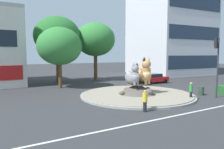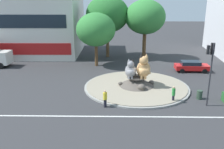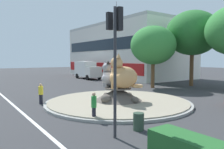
{
  "view_description": "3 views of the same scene",
  "coord_description": "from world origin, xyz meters",
  "px_view_note": "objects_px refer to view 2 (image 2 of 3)",
  "views": [
    {
      "loc": [
        -13.65,
        -17.73,
        4.36
      ],
      "look_at": [
        -2.43,
        1.07,
        2.28
      ],
      "focal_mm": 34.42,
      "sensor_mm": 36.0,
      "label": 1
    },
    {
      "loc": [
        -2.33,
        -26.8,
        9.92
      ],
      "look_at": [
        -2.78,
        -0.03,
        1.55
      ],
      "focal_mm": 40.08,
      "sensor_mm": 36.0,
      "label": 2
    },
    {
      "loc": [
        14.32,
        -10.59,
        3.64
      ],
      "look_at": [
        -2.45,
        1.11,
        2.2
      ],
      "focal_mm": 34.96,
      "sensor_mm": 36.0,
      "label": 3
    }
  ],
  "objects_px": {
    "broadleaf_tree_behind_island": "(145,17)",
    "sedan_on_far_lane": "(191,66)",
    "pedestrian_yellow_shirt": "(105,98)",
    "pedestrian_green_shirt": "(174,94)",
    "cat_statue_grey": "(131,70)",
    "litter_bin": "(199,95)",
    "shophouse_block": "(6,23)",
    "third_tree_left": "(96,30)",
    "cat_statue_calico": "(144,68)",
    "traffic_light_mast": "(211,61)",
    "second_tree_near_tower": "(107,14)"
  },
  "relations": [
    {
      "from": "litter_bin",
      "to": "pedestrian_green_shirt",
      "type": "bearing_deg",
      "value": -161.18
    },
    {
      "from": "traffic_light_mast",
      "to": "broadleaf_tree_behind_island",
      "type": "relative_size",
      "value": 0.63
    },
    {
      "from": "cat_statue_grey",
      "to": "litter_bin",
      "type": "distance_m",
      "value": 7.65
    },
    {
      "from": "litter_bin",
      "to": "second_tree_near_tower",
      "type": "bearing_deg",
      "value": 118.21
    },
    {
      "from": "cat_statue_grey",
      "to": "pedestrian_yellow_shirt",
      "type": "distance_m",
      "value": 5.88
    },
    {
      "from": "shophouse_block",
      "to": "second_tree_near_tower",
      "type": "xyz_separation_m",
      "value": [
        18.42,
        -3.19,
        1.81
      ]
    },
    {
      "from": "cat_statue_grey",
      "to": "shophouse_block",
      "type": "distance_m",
      "value": 28.63
    },
    {
      "from": "cat_statue_grey",
      "to": "traffic_light_mast",
      "type": "relative_size",
      "value": 0.38
    },
    {
      "from": "broadleaf_tree_behind_island",
      "to": "litter_bin",
      "type": "bearing_deg",
      "value": -77.82
    },
    {
      "from": "shophouse_block",
      "to": "third_tree_left",
      "type": "bearing_deg",
      "value": -28.67
    },
    {
      "from": "traffic_light_mast",
      "to": "broadleaf_tree_behind_island",
      "type": "height_order",
      "value": "broadleaf_tree_behind_island"
    },
    {
      "from": "cat_statue_calico",
      "to": "pedestrian_green_shirt",
      "type": "distance_m",
      "value": 5.01
    },
    {
      "from": "pedestrian_yellow_shirt",
      "to": "pedestrian_green_shirt",
      "type": "height_order",
      "value": "pedestrian_green_shirt"
    },
    {
      "from": "shophouse_block",
      "to": "third_tree_left",
      "type": "xyz_separation_m",
      "value": [
        16.93,
        -9.07,
        0.05
      ]
    },
    {
      "from": "pedestrian_yellow_shirt",
      "to": "pedestrian_green_shirt",
      "type": "xyz_separation_m",
      "value": [
        6.59,
        1.14,
        0.02
      ]
    },
    {
      "from": "cat_statue_calico",
      "to": "broadleaf_tree_behind_island",
      "type": "relative_size",
      "value": 0.3
    },
    {
      "from": "pedestrian_green_shirt",
      "to": "sedan_on_far_lane",
      "type": "relative_size",
      "value": 0.37
    },
    {
      "from": "cat_statue_calico",
      "to": "litter_bin",
      "type": "xyz_separation_m",
      "value": [
        5.39,
        -3.11,
        -1.88
      ]
    },
    {
      "from": "traffic_light_mast",
      "to": "shophouse_block",
      "type": "bearing_deg",
      "value": 51.81
    },
    {
      "from": "pedestrian_green_shirt",
      "to": "litter_bin",
      "type": "height_order",
      "value": "pedestrian_green_shirt"
    },
    {
      "from": "broadleaf_tree_behind_island",
      "to": "cat_statue_grey",
      "type": "bearing_deg",
      "value": -101.8
    },
    {
      "from": "shophouse_block",
      "to": "sedan_on_far_lane",
      "type": "bearing_deg",
      "value": -21.94
    },
    {
      "from": "cat_statue_grey",
      "to": "pedestrian_yellow_shirt",
      "type": "height_order",
      "value": "cat_statue_grey"
    },
    {
      "from": "cat_statue_calico",
      "to": "traffic_light_mast",
      "type": "relative_size",
      "value": 0.47
    },
    {
      "from": "cat_statue_calico",
      "to": "litter_bin",
      "type": "relative_size",
      "value": 3.14
    },
    {
      "from": "shophouse_block",
      "to": "pedestrian_green_shirt",
      "type": "relative_size",
      "value": 15.81
    },
    {
      "from": "cat_statue_calico",
      "to": "shophouse_block",
      "type": "xyz_separation_m",
      "value": [
        -22.93,
        18.54,
        2.99
      ]
    },
    {
      "from": "second_tree_near_tower",
      "to": "litter_bin",
      "type": "height_order",
      "value": "second_tree_near_tower"
    },
    {
      "from": "broadleaf_tree_behind_island",
      "to": "cat_statue_calico",
      "type": "bearing_deg",
      "value": -96.31
    },
    {
      "from": "third_tree_left",
      "to": "sedan_on_far_lane",
      "type": "bearing_deg",
      "value": -11.95
    },
    {
      "from": "cat_statue_grey",
      "to": "third_tree_left",
      "type": "distance_m",
      "value": 11.08
    },
    {
      "from": "broadleaf_tree_behind_island",
      "to": "sedan_on_far_lane",
      "type": "height_order",
      "value": "broadleaf_tree_behind_island"
    },
    {
      "from": "cat_statue_grey",
      "to": "pedestrian_green_shirt",
      "type": "xyz_separation_m",
      "value": [
        3.97,
        -3.98,
        -1.22
      ]
    },
    {
      "from": "traffic_light_mast",
      "to": "litter_bin",
      "type": "xyz_separation_m",
      "value": [
        -0.12,
        1.53,
        -3.88
      ]
    },
    {
      "from": "second_tree_near_tower",
      "to": "pedestrian_yellow_shirt",
      "type": "distance_m",
      "value": 21.51
    },
    {
      "from": "shophouse_block",
      "to": "sedan_on_far_lane",
      "type": "distance_m",
      "value": 32.84
    },
    {
      "from": "broadleaf_tree_behind_island",
      "to": "pedestrian_yellow_shirt",
      "type": "distance_m",
      "value": 21.3
    },
    {
      "from": "cat_statue_grey",
      "to": "cat_statue_calico",
      "type": "bearing_deg",
      "value": 95.29
    },
    {
      "from": "cat_statue_calico",
      "to": "second_tree_near_tower",
      "type": "distance_m",
      "value": 16.71
    },
    {
      "from": "litter_bin",
      "to": "broadleaf_tree_behind_island",
      "type": "bearing_deg",
      "value": 102.18
    },
    {
      "from": "traffic_light_mast",
      "to": "sedan_on_far_lane",
      "type": "relative_size",
      "value": 1.3
    },
    {
      "from": "pedestrian_yellow_shirt",
      "to": "litter_bin",
      "type": "relative_size",
      "value": 1.86
    },
    {
      "from": "traffic_light_mast",
      "to": "sedan_on_far_lane",
      "type": "xyz_separation_m",
      "value": [
        1.83,
        11.29,
        -3.56
      ]
    },
    {
      "from": "pedestrian_yellow_shirt",
      "to": "sedan_on_far_lane",
      "type": "bearing_deg",
      "value": -112.61
    },
    {
      "from": "pedestrian_yellow_shirt",
      "to": "cat_statue_grey",
      "type": "bearing_deg",
      "value": -95.82
    },
    {
      "from": "second_tree_near_tower",
      "to": "sedan_on_far_lane",
      "type": "relative_size",
      "value": 2.21
    },
    {
      "from": "broadleaf_tree_behind_island",
      "to": "pedestrian_green_shirt",
      "type": "xyz_separation_m",
      "value": [
        0.93,
        -18.54,
        -5.86
      ]
    },
    {
      "from": "pedestrian_green_shirt",
      "to": "litter_bin",
      "type": "distance_m",
      "value": 3.05
    },
    {
      "from": "broadleaf_tree_behind_island",
      "to": "pedestrian_green_shirt",
      "type": "bearing_deg",
      "value": -87.13
    },
    {
      "from": "cat_statue_calico",
      "to": "broadleaf_tree_behind_island",
      "type": "height_order",
      "value": "broadleaf_tree_behind_island"
    }
  ]
}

